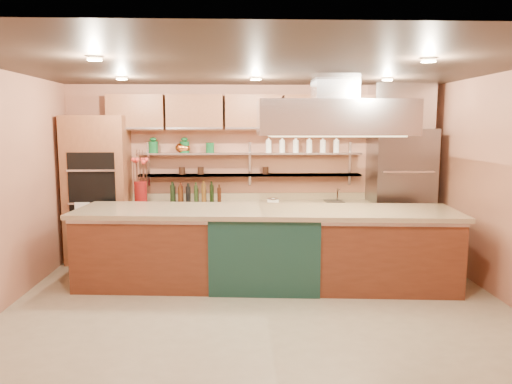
{
  "coord_description": "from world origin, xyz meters",
  "views": [
    {
      "loc": [
        -0.26,
        -5.68,
        2.15
      ],
      "look_at": [
        -0.01,
        1.0,
        1.26
      ],
      "focal_mm": 35.0,
      "sensor_mm": 36.0,
      "label": 1
    }
  ],
  "objects_px": {
    "refrigerator": "(400,195)",
    "kitchen_scale": "(273,199)",
    "island": "(265,247)",
    "copper_kettle": "(181,148)",
    "green_canister": "(210,148)",
    "flower_vase": "(141,192)"
  },
  "relations": [
    {
      "from": "refrigerator",
      "to": "kitchen_scale",
      "type": "distance_m",
      "value": 2.04
    },
    {
      "from": "island",
      "to": "copper_kettle",
      "type": "relative_size",
      "value": 25.15
    },
    {
      "from": "island",
      "to": "green_canister",
      "type": "distance_m",
      "value": 2.12
    },
    {
      "from": "island",
      "to": "green_canister",
      "type": "bearing_deg",
      "value": 123.38
    },
    {
      "from": "island",
      "to": "flower_vase",
      "type": "xyz_separation_m",
      "value": [
        -1.89,
        1.26,
        0.59
      ]
    },
    {
      "from": "island",
      "to": "copper_kettle",
      "type": "xyz_separation_m",
      "value": [
        -1.27,
        1.48,
        1.27
      ]
    },
    {
      "from": "copper_kettle",
      "to": "green_canister",
      "type": "relative_size",
      "value": 1.23
    },
    {
      "from": "kitchen_scale",
      "to": "green_canister",
      "type": "bearing_deg",
      "value": 177.09
    },
    {
      "from": "refrigerator",
      "to": "island",
      "type": "distance_m",
      "value": 2.61
    },
    {
      "from": "refrigerator",
      "to": "flower_vase",
      "type": "relative_size",
      "value": 5.96
    },
    {
      "from": "refrigerator",
      "to": "kitchen_scale",
      "type": "xyz_separation_m",
      "value": [
        -2.04,
        0.01,
        -0.07
      ]
    },
    {
      "from": "island",
      "to": "green_canister",
      "type": "xyz_separation_m",
      "value": [
        -0.81,
        1.48,
        1.28
      ]
    },
    {
      "from": "flower_vase",
      "to": "kitchen_scale",
      "type": "bearing_deg",
      "value": 0.0
    },
    {
      "from": "island",
      "to": "flower_vase",
      "type": "distance_m",
      "value": 2.35
    },
    {
      "from": "kitchen_scale",
      "to": "refrigerator",
      "type": "bearing_deg",
      "value": 9.2
    },
    {
      "from": "kitchen_scale",
      "to": "copper_kettle",
      "type": "distance_m",
      "value": 1.69
    },
    {
      "from": "copper_kettle",
      "to": "island",
      "type": "bearing_deg",
      "value": -49.42
    },
    {
      "from": "flower_vase",
      "to": "refrigerator",
      "type": "bearing_deg",
      "value": -0.14
    },
    {
      "from": "island",
      "to": "refrigerator",
      "type": "bearing_deg",
      "value": 33.95
    },
    {
      "from": "kitchen_scale",
      "to": "copper_kettle",
      "type": "bearing_deg",
      "value": -179.09
    },
    {
      "from": "flower_vase",
      "to": "green_canister",
      "type": "bearing_deg",
      "value": 11.47
    },
    {
      "from": "island",
      "to": "copper_kettle",
      "type": "height_order",
      "value": "copper_kettle"
    }
  ]
}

